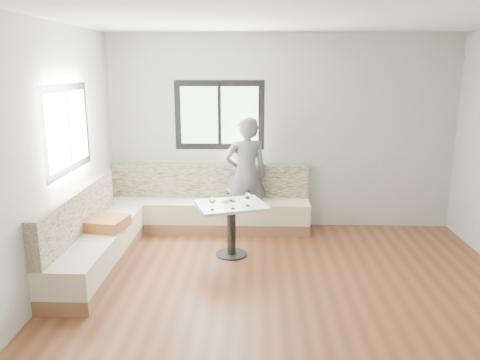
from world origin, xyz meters
name	(u,v)px	position (x,y,z in m)	size (l,w,h in m)	color
room	(287,166)	(-0.08, 0.08, 1.41)	(5.01, 5.01, 2.81)	brown
banquette	(164,221)	(-1.59, 1.63, 0.33)	(2.90, 2.80, 0.95)	brown
table	(231,217)	(-0.67, 1.29, 0.51)	(0.98, 0.87, 0.67)	black
person	(246,175)	(-0.51, 2.18, 0.84)	(0.61, 0.40, 1.67)	#615B62
olive_ramekin	(225,201)	(-0.76, 1.37, 0.69)	(0.09, 0.09, 0.03)	white
wine_glass_a	(212,200)	(-0.88, 1.03, 0.79)	(0.08, 0.08, 0.17)	white
wine_glass_b	(233,199)	(-0.64, 1.08, 0.79)	(0.08, 0.08, 0.17)	white
wine_glass_c	(248,196)	(-0.47, 1.22, 0.79)	(0.08, 0.08, 0.17)	white
wine_glass_d	(228,192)	(-0.71, 1.43, 0.79)	(0.08, 0.08, 0.17)	white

